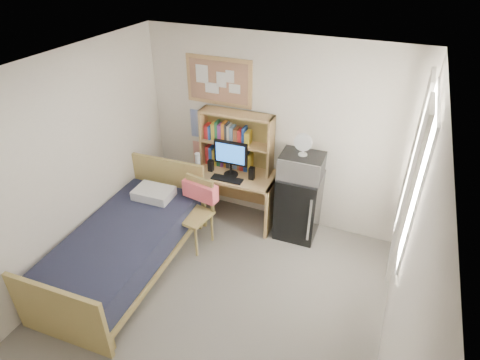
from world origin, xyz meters
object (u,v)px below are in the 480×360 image
at_px(bed, 125,250).
at_px(speaker_right, 252,173).
at_px(mini_fridge, 298,205).
at_px(microwave, 302,166).
at_px(desk_chair, 192,215).
at_px(monitor, 231,159).
at_px(desk_fan, 304,145).
at_px(bulletin_board, 219,81).
at_px(desk, 233,196).
at_px(speaker_left, 211,166).

bearing_deg(bed, speaker_right, 50.23).
height_order(mini_fridge, microwave, microwave).
height_order(desk_chair, bed, desk_chair).
distance_m(monitor, desk_fan, 1.02).
distance_m(bulletin_board, desk, 1.60).
relative_size(desk, monitor, 2.46).
relative_size(bed, monitor, 4.40).
relative_size(mini_fridge, speaker_right, 5.28).
relative_size(desk_chair, monitor, 1.91).
xyz_separation_m(mini_fridge, desk_fan, (0.00, -0.02, 0.91)).
xyz_separation_m(speaker_left, speaker_right, (0.60, 0.02, 0.00)).
bearing_deg(desk_fan, microwave, 0.00).
bearing_deg(bulletin_board, desk, -43.75).
bearing_deg(desk_chair, mini_fridge, 41.12).
relative_size(speaker_left, speaker_right, 0.95).
bearing_deg(desk_chair, monitor, 78.15).
distance_m(speaker_left, speaker_right, 0.60).
height_order(desk_chair, microwave, microwave).
bearing_deg(monitor, bed, -120.51).
distance_m(bed, speaker_right, 1.88).
height_order(bulletin_board, desk_fan, bulletin_board).
xyz_separation_m(mini_fridge, microwave, (0.00, -0.02, 0.62)).
relative_size(desk, desk_chair, 1.29).
xyz_separation_m(bulletin_board, desk_fan, (1.28, -0.30, -0.55)).
bearing_deg(speaker_left, monitor, -0.00).
bearing_deg(monitor, desk_fan, 2.67).
relative_size(bed, microwave, 4.05).
relative_size(bulletin_board, mini_fridge, 1.02).
distance_m(bulletin_board, speaker_right, 1.29).
bearing_deg(desk_chair, speaker_right, 59.72).
xyz_separation_m(speaker_right, microwave, (0.65, 0.07, 0.23)).
bearing_deg(desk, bulletin_board, 134.45).
height_order(mini_fridge, bed, mini_fridge).
height_order(monitor, speaker_left, monitor).
bearing_deg(bed, speaker_left, 68.49).
xyz_separation_m(bulletin_board, speaker_left, (0.03, -0.38, -1.07)).
height_order(bulletin_board, speaker_right, bulletin_board).
height_order(bed, speaker_right, speaker_right).
bearing_deg(desk_chair, microwave, 40.43).
bearing_deg(desk_chair, desk, 79.80).
bearing_deg(microwave, desk_chair, -149.50).
bearing_deg(speaker_right, monitor, 180.00).
height_order(desk, microwave, microwave).
xyz_separation_m(monitor, speaker_right, (0.30, 0.01, -0.16)).
relative_size(speaker_right, desk_fan, 0.63).
relative_size(desk_chair, speaker_right, 5.44).
relative_size(monitor, desk_fan, 1.80).
xyz_separation_m(monitor, desk_fan, (0.95, 0.07, 0.36)).
xyz_separation_m(microwave, desk_fan, (0.00, 0.00, 0.29)).
xyz_separation_m(bulletin_board, speaker_right, (0.63, -0.36, -1.07)).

